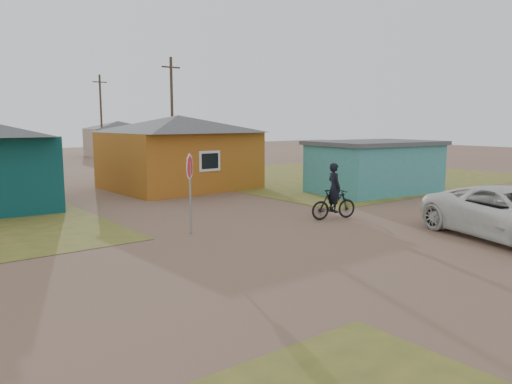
% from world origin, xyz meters
% --- Properties ---
extents(ground, '(120.00, 120.00, 0.00)m').
position_xyz_m(ground, '(0.00, 0.00, 0.00)').
color(ground, brown).
extents(grass_ne, '(20.00, 18.00, 0.00)m').
position_xyz_m(grass_ne, '(14.00, 13.00, 0.01)').
color(grass_ne, olive).
rests_on(grass_ne, ground).
extents(house_yellow, '(7.72, 6.76, 3.90)m').
position_xyz_m(house_yellow, '(2.50, 14.00, 2.00)').
color(house_yellow, '#A65D19').
rests_on(house_yellow, ground).
extents(shed_turquoise, '(6.71, 4.93, 2.60)m').
position_xyz_m(shed_turquoise, '(9.50, 6.50, 1.31)').
color(shed_turquoise, teal).
rests_on(shed_turquoise, ground).
extents(house_beige_east, '(6.95, 6.05, 3.60)m').
position_xyz_m(house_beige_east, '(10.00, 40.00, 1.86)').
color(house_beige_east, tan).
rests_on(house_beige_east, ground).
extents(utility_pole_near, '(1.40, 0.20, 8.00)m').
position_xyz_m(utility_pole_near, '(6.50, 22.00, 4.14)').
color(utility_pole_near, '#433528').
rests_on(utility_pole_near, ground).
extents(utility_pole_far, '(1.40, 0.20, 8.00)m').
position_xyz_m(utility_pole_far, '(7.50, 38.00, 4.14)').
color(utility_pole_far, '#433528').
rests_on(utility_pole_far, ground).
extents(stop_sign, '(0.79, 0.38, 2.58)m').
position_xyz_m(stop_sign, '(-2.75, 3.95, 1.89)').
color(stop_sign, gray).
rests_on(stop_sign, ground).
extents(cyclist, '(1.91, 0.98, 2.08)m').
position_xyz_m(cyclist, '(2.67, 2.85, 0.76)').
color(cyclist, black).
rests_on(cyclist, ground).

